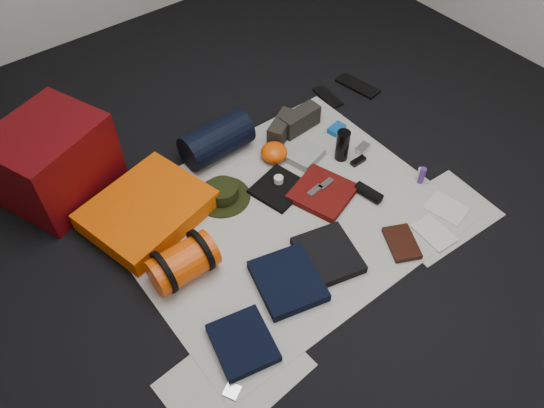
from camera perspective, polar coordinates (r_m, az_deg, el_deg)
floor at (r=2.79m, az=1.21°, el=-1.46°), size 4.50×4.50×0.02m
newspaper_mat at (r=2.78m, az=1.21°, el=-1.29°), size 1.60×1.30×0.01m
newspaper_sheet_front_left at (r=2.33m, az=-4.00°, el=-17.90°), size 0.61×0.44×0.00m
newspaper_sheet_front_right at (r=2.92m, az=17.52°, el=-1.16°), size 0.60×0.43×0.00m
red_cabinet at (r=2.97m, az=-22.41°, el=4.25°), size 0.65×0.60×0.44m
sleeping_pad at (r=2.81m, az=-13.27°, el=-0.63°), size 0.69×0.61×0.11m
stuff_sack at (r=2.52m, az=-9.54°, el=-6.25°), size 0.32×0.19×0.18m
sack_strap_left at (r=2.49m, az=-11.55°, el=-7.18°), size 0.02×0.22×0.22m
sack_strap_right at (r=2.53m, az=-7.67°, el=-4.94°), size 0.02×0.22×0.22m
navy_duffel at (r=3.04m, az=-5.98°, el=6.87°), size 0.41×0.22×0.21m
boonie_brim at (r=2.87m, az=-5.30°, el=0.79°), size 0.35×0.35×0.01m
boonie_crown at (r=2.84m, az=-5.36°, el=1.34°), size 0.17×0.17×0.08m
hiking_boot_left at (r=3.17m, az=1.06°, el=8.19°), size 0.25×0.19×0.12m
hiking_boot_right at (r=3.22m, az=3.03°, el=9.00°), size 0.26×0.11×0.13m
flip_flop_left at (r=3.52m, az=6.01°, el=11.40°), size 0.11×0.24×0.01m
flip_flop_right at (r=3.63m, az=9.20°, el=12.44°), size 0.16×0.31×0.02m
trousers_navy_a at (r=2.37m, az=-3.15°, el=-14.67°), size 0.30×0.33×0.04m
trousers_navy_b at (r=2.51m, az=1.71°, el=-8.27°), size 0.36×0.39×0.05m
trousers_charcoal at (r=2.61m, az=6.02°, el=-5.47°), size 0.34×0.36×0.05m
black_tshirt at (r=2.89m, az=0.77°, el=1.71°), size 0.31×0.30×0.03m
red_shirt at (r=2.87m, az=5.47°, el=1.22°), size 0.37×0.37×0.04m
orange_stuff_sack at (r=3.03m, az=0.21°, el=5.58°), size 0.20×0.20×0.10m
first_aid_pouch at (r=3.06m, az=3.69°, el=5.19°), size 0.22×0.19×0.05m
water_bottle at (r=3.03m, az=7.59°, el=6.27°), size 0.10×0.10×0.19m
speaker at (r=2.89m, az=10.36°, el=1.22°), size 0.09×0.16×0.06m
compact_camera at (r=3.15m, az=9.74°, el=5.91°), size 0.10×0.07×0.04m
cyan_case at (r=3.26m, az=6.95°, el=8.02°), size 0.12×0.09×0.03m
toiletry_purple at (r=3.02m, az=15.81°, el=2.99°), size 0.04×0.04×0.10m
toiletry_clear at (r=3.02m, az=15.60°, el=3.06°), size 0.04×0.04×0.09m
paperback_book at (r=2.73m, az=13.78°, el=-4.09°), size 0.22×0.25×0.03m
map_booklet at (r=2.82m, az=17.04°, el=-3.02°), size 0.15×0.21×0.01m
map_printout at (r=2.96m, az=18.26°, el=-0.42°), size 0.20×0.23×0.01m
sunglasses at (r=3.08m, az=9.26°, el=4.59°), size 0.10×0.04×0.02m
key_cluster at (r=2.30m, az=-4.32°, el=-19.41°), size 0.08×0.08×0.01m
tape_roll at (r=2.89m, az=0.72°, el=2.64°), size 0.05×0.05×0.04m
energy_bar_a at (r=2.84m, az=4.64°, el=1.45°), size 0.10×0.05×0.01m
energy_bar_b at (r=2.88m, az=5.84°, el=2.18°), size 0.10×0.05×0.01m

